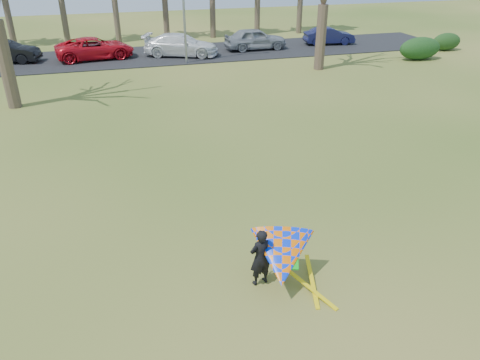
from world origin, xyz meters
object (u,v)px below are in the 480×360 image
object	(u,v)px
kite_flyer	(280,257)
car_3	(181,45)
car_2	(95,48)
car_4	(255,39)
car_1	(5,52)
car_5	(329,36)

from	to	relation	value
kite_flyer	car_3	bearing A→B (deg)	85.33
car_2	car_4	size ratio (longest dim) A/B	1.14
car_1	car_4	size ratio (longest dim) A/B	0.95
car_2	kite_flyer	world-z (taller)	kite_flyer
car_2	car_3	world-z (taller)	car_3
car_1	car_5	bearing A→B (deg)	-78.57
car_4	kite_flyer	world-z (taller)	kite_flyer
car_3	car_4	distance (m)	5.84
car_3	car_5	xyz separation A→B (m)	(12.11, 0.96, -0.11)
car_3	kite_flyer	world-z (taller)	kite_flyer
car_1	kite_flyer	distance (m)	28.72
car_2	car_4	distance (m)	11.77
car_4	car_5	size ratio (longest dim) A/B	1.18
car_2	car_5	size ratio (longest dim) A/B	1.34
car_3	kite_flyer	distance (m)	25.88
car_4	kite_flyer	xyz separation A→B (m)	(-7.91, -26.46, -0.02)
car_1	kite_flyer	world-z (taller)	kite_flyer
car_3	car_4	bearing A→B (deg)	-61.80
car_1	car_2	world-z (taller)	car_2
car_2	car_3	bearing A→B (deg)	-104.14
car_1	car_5	xyz separation A→B (m)	(23.95, -0.27, -0.08)
car_2	kite_flyer	bearing A→B (deg)	-179.23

